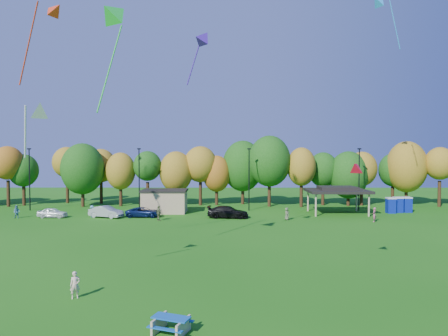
{
  "coord_description": "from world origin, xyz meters",
  "views": [
    {
      "loc": [
        -1.45,
        -17.89,
        8.23
      ],
      "look_at": [
        -1.53,
        6.0,
        7.4
      ],
      "focal_mm": 32.0,
      "sensor_mm": 36.0,
      "label": 1
    }
  ],
  "objects_px": {
    "car_b": "(106,212)",
    "car_c": "(144,212)",
    "picnic_table": "(171,324)",
    "kite_flyer": "(75,285)",
    "porta_potties": "(399,205)",
    "car_d": "(228,212)",
    "car_a": "(52,213)"
  },
  "relations": [
    {
      "from": "car_b",
      "to": "car_c",
      "type": "bearing_deg",
      "value": -65.38
    },
    {
      "from": "picnic_table",
      "to": "kite_flyer",
      "type": "bearing_deg",
      "value": 164.38
    },
    {
      "from": "porta_potties",
      "to": "car_c",
      "type": "xyz_separation_m",
      "value": [
        -35.08,
        -4.0,
        -0.46
      ]
    },
    {
      "from": "car_c",
      "to": "car_d",
      "type": "bearing_deg",
      "value": -92.2
    },
    {
      "from": "porta_potties",
      "to": "car_a",
      "type": "distance_m",
      "value": 47.02
    },
    {
      "from": "car_a",
      "to": "car_b",
      "type": "height_order",
      "value": "car_b"
    },
    {
      "from": "car_b",
      "to": "car_c",
      "type": "distance_m",
      "value": 4.8
    },
    {
      "from": "kite_flyer",
      "to": "car_a",
      "type": "height_order",
      "value": "kite_flyer"
    },
    {
      "from": "car_a",
      "to": "car_c",
      "type": "height_order",
      "value": "car_a"
    },
    {
      "from": "picnic_table",
      "to": "car_d",
      "type": "bearing_deg",
      "value": 105.33
    },
    {
      "from": "car_a",
      "to": "car_b",
      "type": "xyz_separation_m",
      "value": [
        6.95,
        0.06,
        0.11
      ]
    },
    {
      "from": "porta_potties",
      "to": "car_b",
      "type": "bearing_deg",
      "value": -173.57
    },
    {
      "from": "kite_flyer",
      "to": "car_b",
      "type": "bearing_deg",
      "value": 77.48
    },
    {
      "from": "porta_potties",
      "to": "car_c",
      "type": "bearing_deg",
      "value": -173.49
    },
    {
      "from": "car_c",
      "to": "porta_potties",
      "type": "bearing_deg",
      "value": -81.89
    },
    {
      "from": "car_a",
      "to": "car_b",
      "type": "bearing_deg",
      "value": -86.65
    },
    {
      "from": "porta_potties",
      "to": "car_a",
      "type": "xyz_separation_m",
      "value": [
        -46.8,
        -4.55,
        -0.46
      ]
    },
    {
      "from": "picnic_table",
      "to": "kite_flyer",
      "type": "distance_m",
      "value": 7.5
    },
    {
      "from": "car_c",
      "to": "car_d",
      "type": "xyz_separation_m",
      "value": [
        11.03,
        -0.73,
        0.14
      ]
    },
    {
      "from": "car_c",
      "to": "car_d",
      "type": "relative_size",
      "value": 0.86
    },
    {
      "from": "car_a",
      "to": "car_d",
      "type": "xyz_separation_m",
      "value": [
        22.76,
        -0.19,
        0.14
      ]
    },
    {
      "from": "picnic_table",
      "to": "car_d",
      "type": "xyz_separation_m",
      "value": [
        2.83,
        33.1,
        0.33
      ]
    },
    {
      "from": "porta_potties",
      "to": "kite_flyer",
      "type": "height_order",
      "value": "porta_potties"
    },
    {
      "from": "car_a",
      "to": "car_c",
      "type": "relative_size",
      "value": 0.82
    },
    {
      "from": "picnic_table",
      "to": "car_c",
      "type": "xyz_separation_m",
      "value": [
        -8.2,
        33.83,
        0.2
      ]
    },
    {
      "from": "porta_potties",
      "to": "car_b",
      "type": "height_order",
      "value": "porta_potties"
    },
    {
      "from": "porta_potties",
      "to": "car_d",
      "type": "relative_size",
      "value": 0.71
    },
    {
      "from": "car_d",
      "to": "car_b",
      "type": "bearing_deg",
      "value": 95.21
    },
    {
      "from": "picnic_table",
      "to": "car_a",
      "type": "relative_size",
      "value": 0.57
    },
    {
      "from": "porta_potties",
      "to": "car_a",
      "type": "height_order",
      "value": "porta_potties"
    },
    {
      "from": "kite_flyer",
      "to": "car_a",
      "type": "xyz_separation_m",
      "value": [
        -13.85,
        28.9,
        -0.14
      ]
    },
    {
      "from": "porta_potties",
      "to": "picnic_table",
      "type": "xyz_separation_m",
      "value": [
        -26.88,
        -37.84,
        -0.66
      ]
    }
  ]
}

